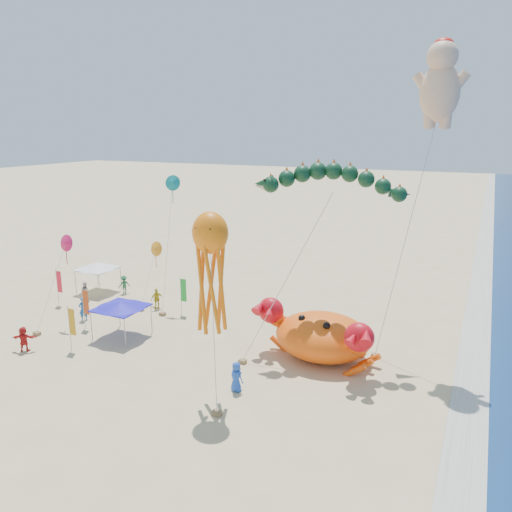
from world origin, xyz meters
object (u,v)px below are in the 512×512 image
(cherub_kite, at_px, (440,82))
(canopy_blue, at_px, (121,305))
(octopus_kite, at_px, (211,263))
(crab_inflatable, at_px, (322,335))
(canopy_white, at_px, (97,266))
(dragon_kite, at_px, (331,185))

(cherub_kite, distance_m, canopy_blue, 25.93)
(octopus_kite, distance_m, canopy_blue, 12.44)
(crab_inflatable, xyz_separation_m, canopy_blue, (-14.33, -2.70, 0.78))
(cherub_kite, xyz_separation_m, canopy_white, (-28.75, 0.47, -15.12))
(cherub_kite, bearing_deg, canopy_blue, -160.94)
(crab_inflatable, relative_size, cherub_kite, 0.43)
(dragon_kite, distance_m, canopy_white, 24.79)
(dragon_kite, height_order, octopus_kite, dragon_kite)
(cherub_kite, distance_m, canopy_white, 32.49)
(octopus_kite, distance_m, canopy_white, 23.11)
(dragon_kite, xyz_separation_m, canopy_white, (-22.95, 3.10, -8.85))
(crab_inflatable, bearing_deg, canopy_blue, -169.32)
(canopy_white, bearing_deg, cherub_kite, -0.93)
(octopus_kite, bearing_deg, cherub_kite, 49.66)
(dragon_kite, xyz_separation_m, cherub_kite, (5.80, 2.63, 6.27))
(octopus_kite, height_order, canopy_white, octopus_kite)
(dragon_kite, relative_size, canopy_blue, 3.46)
(canopy_blue, bearing_deg, octopus_kite, -23.69)
(crab_inflatable, distance_m, canopy_white, 23.65)
(cherub_kite, bearing_deg, canopy_white, 179.07)
(crab_inflatable, distance_m, cherub_kite, 17.36)
(crab_inflatable, height_order, canopy_white, crab_inflatable)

